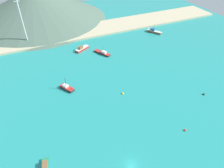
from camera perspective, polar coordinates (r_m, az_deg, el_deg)
ground at (r=86.93m, az=-4.09°, el=-5.72°), size 260.00×280.00×0.50m
fishing_boat_1 at (r=148.91m, az=11.52°, el=14.06°), size 7.60×10.01×5.66m
fishing_boat_4 at (r=125.21m, az=-8.31°, el=9.65°), size 9.27×6.77×2.75m
fishing_boat_5 at (r=95.66m, az=-12.39°, el=-1.02°), size 5.79×7.29×6.19m
fishing_boat_7 at (r=120.15m, az=-2.64°, el=8.59°), size 7.02×10.35×4.72m
buoy_0 at (r=99.56m, az=24.00°, el=-2.61°), size 0.98×0.98×0.98m
buoy_1 at (r=91.54m, az=2.94°, el=-2.61°), size 0.98×0.98×0.98m
buoy_2 at (r=81.53m, az=19.52°, el=-11.92°), size 0.89×0.89×0.89m
beach_strip at (r=145.13m, az=-14.44°, el=12.82°), size 247.00×23.38×1.20m
hill_central at (r=176.04m, az=-20.41°, el=19.95°), size 104.90×104.90×22.79m
radio_tower at (r=133.67m, az=-23.67°, el=16.05°), size 3.20×2.56×31.97m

